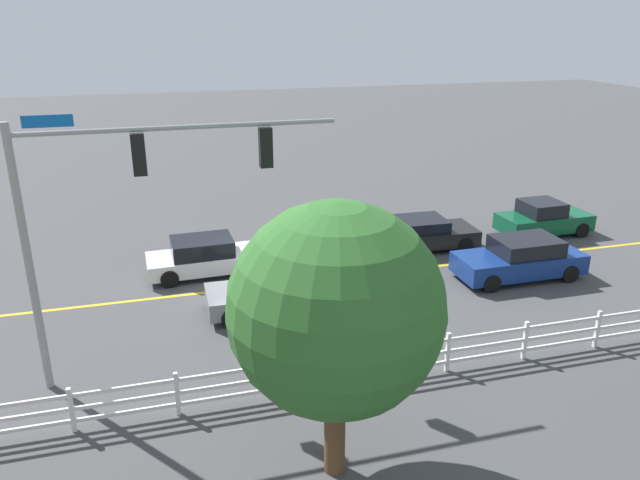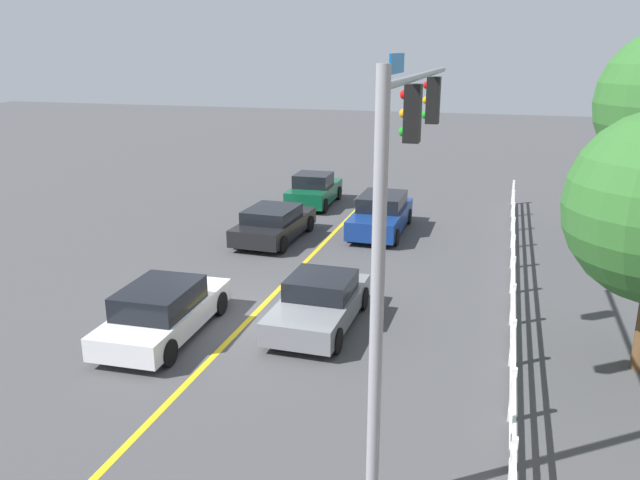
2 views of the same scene
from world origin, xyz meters
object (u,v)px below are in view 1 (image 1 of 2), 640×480
car_4 (543,219)px  tree_2 (336,309)px  car_2 (520,259)px  car_3 (207,257)px  car_1 (421,234)px  car_0 (272,292)px

car_4 → tree_2: tree_2 is taller
car_2 → car_3: size_ratio=1.03×
car_1 → car_3: car_3 is taller
car_0 → car_1: size_ratio=0.94×
car_0 → car_3: size_ratio=0.91×
car_3 → tree_2: bearing=-84.7°
car_2 → car_4: (-3.63, -3.86, -0.03)m
car_0 → car_2: 9.21m
car_2 → car_4: size_ratio=1.15×
car_4 → car_2: bearing=-134.7°
car_4 → car_0: bearing=-164.2°
car_0 → car_2: size_ratio=0.89×
car_0 → car_1: bearing=-150.5°
car_3 → car_4: 14.57m
car_2 → car_4: car_4 is taller
car_3 → tree_2: (-1.47, 11.33, 3.10)m
car_1 → car_4: (-5.84, -0.16, 0.06)m
car_4 → car_1: bearing=180.0°
car_4 → car_3: bearing=-179.9°
tree_2 → car_2: bearing=-140.2°
car_1 → car_3: bearing=-176.4°
car_0 → car_3: (1.72, -3.60, 0.04)m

